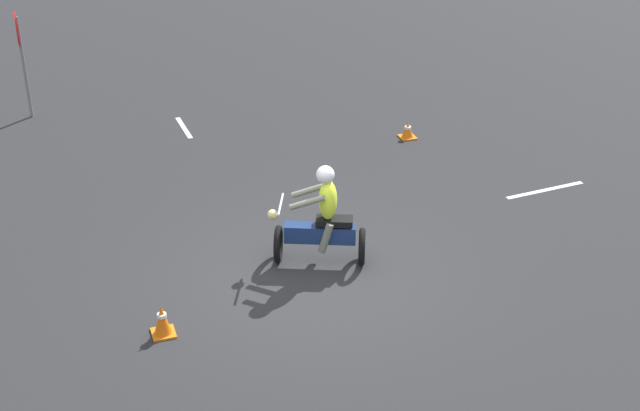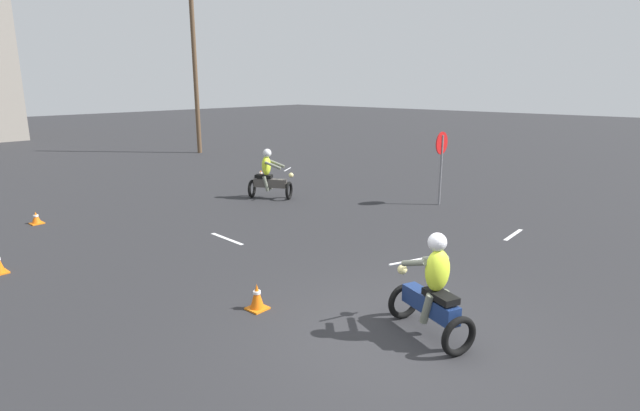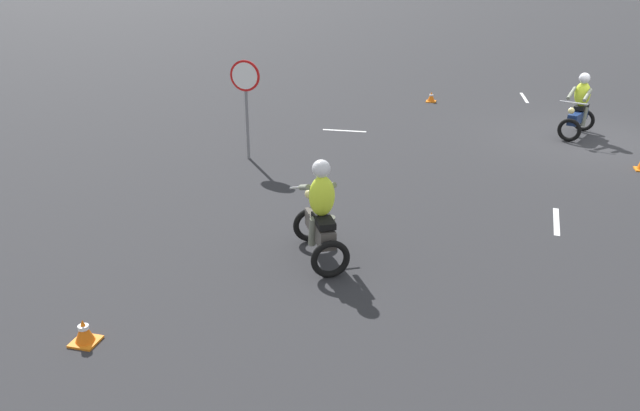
% 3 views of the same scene
% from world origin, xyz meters
% --- Properties ---
extents(ground_plane, '(120.00, 120.00, 0.00)m').
position_xyz_m(ground_plane, '(0.00, 0.00, 0.00)').
color(ground_plane, '#28282B').
extents(motorcycle_rider_foreground, '(1.10, 1.54, 1.66)m').
position_xyz_m(motorcycle_rider_foreground, '(0.38, -0.27, 0.73)').
color(motorcycle_rider_foreground, black).
rests_on(motorcycle_rider_foreground, ground).
extents(stop_sign, '(0.70, 0.08, 2.30)m').
position_xyz_m(stop_sign, '(8.12, 3.79, 1.63)').
color(stop_sign, slate).
rests_on(stop_sign, ground).
extents(traffic_cone_near_right, '(0.32, 0.32, 0.33)m').
position_xyz_m(traffic_cone_near_right, '(4.47, -3.49, 0.16)').
color(traffic_cone_near_right, orange).
rests_on(traffic_cone_near_right, ground).
extents(traffic_cone_far_right, '(0.32, 0.32, 0.46)m').
position_xyz_m(traffic_cone_far_right, '(-0.73, 2.41, 0.22)').
color(traffic_cone_far_right, orange).
rests_on(traffic_cone_far_right, ground).
extents(lane_stripe_e, '(1.21, 0.15, 0.01)m').
position_xyz_m(lane_stripe_e, '(6.45, 0.77, 0.00)').
color(lane_stripe_e, silver).
rests_on(lane_stripe_e, ground).
extents(lane_stripe_s, '(0.24, 1.64, 0.01)m').
position_xyz_m(lane_stripe_s, '(1.47, -4.91, 0.00)').
color(lane_stripe_s, silver).
rests_on(lane_stripe_s, ground).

